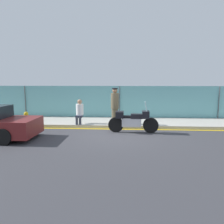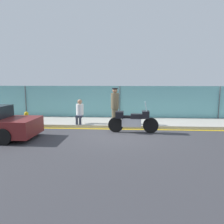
{
  "view_description": "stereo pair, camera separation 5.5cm",
  "coord_description": "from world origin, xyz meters",
  "px_view_note": "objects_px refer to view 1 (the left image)",
  "views": [
    {
      "loc": [
        0.33,
        -9.67,
        2.44
      ],
      "look_at": [
        -0.3,
        0.95,
        0.86
      ],
      "focal_mm": 35.0,
      "sensor_mm": 36.0,
      "label": 1
    },
    {
      "loc": [
        0.39,
        -9.66,
        2.44
      ],
      "look_at": [
        -0.3,
        0.95,
        0.86
      ],
      "focal_mm": 35.0,
      "sensor_mm": 36.0,
      "label": 2
    }
  ],
  "objects_px": {
    "fire_hydrant": "(26,117)",
    "officer_standing": "(115,106)",
    "person_seated_on_curb": "(80,110)",
    "motorcycle": "(133,120)"
  },
  "relations": [
    {
      "from": "officer_standing",
      "to": "fire_hydrant",
      "type": "height_order",
      "value": "officer_standing"
    },
    {
      "from": "fire_hydrant",
      "to": "motorcycle",
      "type": "bearing_deg",
      "value": -11.88
    },
    {
      "from": "officer_standing",
      "to": "fire_hydrant",
      "type": "relative_size",
      "value": 3.12
    },
    {
      "from": "person_seated_on_curb",
      "to": "fire_hydrant",
      "type": "distance_m",
      "value": 2.92
    },
    {
      "from": "motorcycle",
      "to": "person_seated_on_curb",
      "type": "distance_m",
      "value": 2.99
    },
    {
      "from": "person_seated_on_curb",
      "to": "fire_hydrant",
      "type": "height_order",
      "value": "person_seated_on_curb"
    },
    {
      "from": "officer_standing",
      "to": "fire_hydrant",
      "type": "distance_m",
      "value": 4.78
    },
    {
      "from": "fire_hydrant",
      "to": "officer_standing",
      "type": "bearing_deg",
      "value": 0.54
    },
    {
      "from": "officer_standing",
      "to": "person_seated_on_curb",
      "type": "relative_size",
      "value": 1.48
    },
    {
      "from": "person_seated_on_curb",
      "to": "motorcycle",
      "type": "bearing_deg",
      "value": -23.27
    }
  ]
}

